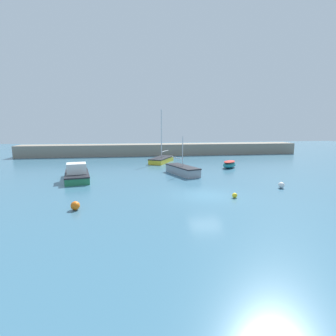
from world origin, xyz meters
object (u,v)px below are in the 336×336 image
Objects in this scene: rowboat_with_red_cover at (229,164)px; sailboat_tall_mast at (162,159)px; mooring_buoy_white at (281,185)px; motorboat_grey_hull at (77,174)px; sailboat_short_mast at (182,170)px; mooring_buoy_orange at (75,206)px; mooring_buoy_yellow at (235,195)px.

rowboat_with_red_cover is 9.91m from sailboat_tall_mast.
sailboat_tall_mast is at bearing 116.43° from mooring_buoy_white.
sailboat_short_mast reaches higher than motorboat_grey_hull.
motorboat_grey_hull is 10.29× the size of mooring_buoy_orange.
sailboat_tall_mast is at bearing 167.54° from sailboat_short_mast.
motorboat_grey_hull is 19.04m from mooring_buoy_white.
mooring_buoy_yellow is (2.05, -9.69, -0.29)m from sailboat_short_mast.
mooring_buoy_yellow is at bearing -157.62° from rowboat_with_red_cover.
mooring_buoy_yellow is at bearing -7.66° from sailboat_short_mast.
motorboat_grey_hull reaches higher than mooring_buoy_white.
sailboat_tall_mast is 12.99× the size of mooring_buoy_orange.
sailboat_short_mast is (-6.75, -3.52, 0.03)m from rowboat_with_red_cover.
sailboat_short_mast is at bearing 49.94° from mooring_buoy_orange.
sailboat_short_mast is 14.25m from mooring_buoy_orange.
sailboat_tall_mast is 19.41m from mooring_buoy_yellow.
mooring_buoy_orange is 1.09× the size of mooring_buoy_white.
motorboat_grey_hull is at bearing 147.28° from mooring_buoy_yellow.
rowboat_with_red_cover is at bearing 92.31° from mooring_buoy_white.
sailboat_short_mast is 9.84× the size of mooring_buoy_white.
mooring_buoy_orange reaches higher than mooring_buoy_yellow.
rowboat_with_red_cover is 5.42× the size of mooring_buoy_white.
mooring_buoy_orange is at bearing 178.83° from motorboat_grey_hull.
rowboat_with_red_cover is at bearing 97.94° from sailboat_short_mast.
sailboat_tall_mast reaches higher than mooring_buoy_white.
mooring_buoy_orange reaches higher than mooring_buoy_white.
sailboat_short_mast reaches higher than mooring_buoy_yellow.
mooring_buoy_yellow is (12.92, -8.30, -0.39)m from motorboat_grey_hull.
sailboat_tall_mast reaches higher than mooring_buoy_orange.
mooring_buoy_white is (18.07, -6.01, -0.32)m from motorboat_grey_hull.
sailboat_tall_mast is 18.81m from mooring_buoy_white.
sailboat_tall_mast reaches higher than mooring_buoy_yellow.
rowboat_with_red_cover is 0.55× the size of sailboat_short_mast.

